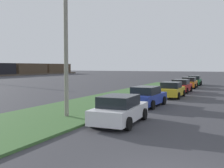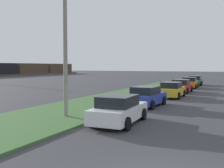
# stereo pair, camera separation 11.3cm
# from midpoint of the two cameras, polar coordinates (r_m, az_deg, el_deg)

# --- Properties ---
(grass_median) EXTENTS (60.00, 6.00, 0.12)m
(grass_median) POSITION_cam_midpoint_polar(r_m,az_deg,el_deg) (19.59, -5.40, -4.73)
(grass_median) COLOR #3D6633
(grass_median) RESTS_ON ground
(parked_car_white) EXTENTS (4.37, 2.16, 1.47)m
(parked_car_white) POSITION_cam_midpoint_polar(r_m,az_deg,el_deg) (13.91, 1.70, -5.47)
(parked_car_white) COLOR silver
(parked_car_white) RESTS_ON ground
(parked_car_blue) EXTENTS (4.38, 2.17, 1.47)m
(parked_car_blue) POSITION_cam_midpoint_polar(r_m,az_deg,el_deg) (20.09, 7.41, -2.65)
(parked_car_blue) COLOR #23389E
(parked_car_blue) RESTS_ON ground
(parked_car_yellow) EXTENTS (4.31, 2.04, 1.47)m
(parked_car_yellow) POSITION_cam_midpoint_polar(r_m,az_deg,el_deg) (26.14, 12.61, -1.22)
(parked_car_yellow) COLOR gold
(parked_car_yellow) RESTS_ON ground
(parked_car_red) EXTENTS (4.32, 2.05, 1.47)m
(parked_car_red) POSITION_cam_midpoint_polar(r_m,az_deg,el_deg) (31.51, 14.52, -0.42)
(parked_car_red) COLOR red
(parked_car_red) RESTS_ON ground
(parked_car_orange) EXTENTS (4.36, 2.13, 1.47)m
(parked_car_orange) POSITION_cam_midpoint_polar(r_m,az_deg,el_deg) (38.15, 16.15, 0.26)
(parked_car_orange) COLOR orange
(parked_car_orange) RESTS_ON ground
(parked_car_green) EXTENTS (4.36, 2.14, 1.47)m
(parked_car_green) POSITION_cam_midpoint_polar(r_m,az_deg,el_deg) (43.94, 17.19, 0.69)
(parked_car_green) COLOR #1E6B38
(parked_car_green) RESTS_ON ground
(streetlight) EXTENTS (1.03, 2.82, 7.50)m
(streetlight) POSITION_cam_midpoint_polar(r_m,az_deg,el_deg) (15.27, -8.79, 9.13)
(streetlight) COLOR gray
(streetlight) RESTS_ON ground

